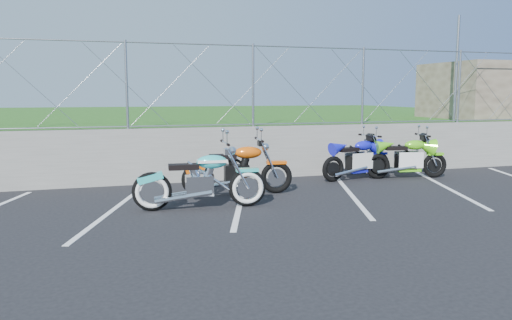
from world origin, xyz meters
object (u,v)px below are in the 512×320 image
object	(u,v)px
cruiser_turquoise	(202,182)
naked_orange	(239,171)
sportbike_green	(408,160)
sportbike_blue	(358,160)

from	to	relation	value
cruiser_turquoise	naked_orange	distance (m)	1.44
cruiser_turquoise	naked_orange	bearing A→B (deg)	51.29
cruiser_turquoise	sportbike_green	size ratio (longest dim) A/B	1.18
naked_orange	sportbike_green	size ratio (longest dim) A/B	1.12
naked_orange	sportbike_blue	xyz separation A→B (m)	(3.29, 0.97, -0.03)
cruiser_turquoise	sportbike_green	xyz separation A→B (m)	(5.53, 1.80, -0.02)
naked_orange	sportbike_green	bearing A→B (deg)	16.41
cruiser_turquoise	sportbike_blue	size ratio (longest dim) A/B	1.19
cruiser_turquoise	sportbike_blue	bearing A→B (deg)	29.65
cruiser_turquoise	sportbike_blue	distance (m)	4.73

